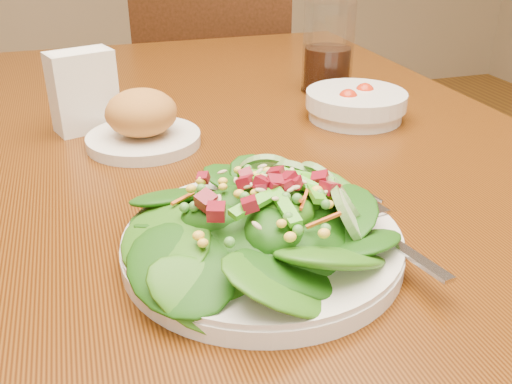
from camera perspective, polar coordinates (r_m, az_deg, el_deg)
The scene contains 7 objects.
dining_table at distance 0.84m, azimuth -1.93°, elevation -1.88°, with size 0.90×1.40×0.75m.
chair_far at distance 1.80m, azimuth -3.75°, elevation 9.92°, with size 0.59×0.59×0.99m.
salad_plate at distance 0.54m, azimuth 1.60°, elevation -3.50°, with size 0.27×0.27×0.08m.
bread_plate at distance 0.80m, azimuth -11.30°, elevation 6.79°, with size 0.16×0.16×0.08m.
tomato_bowl at distance 0.91m, azimuth 9.93°, elevation 8.62°, with size 0.16×0.16×0.05m.
drinking_glass at distance 1.03m, azimuth 7.19°, elevation 13.55°, with size 0.09×0.09×0.16m.
napkin_holder at distance 0.88m, azimuth -16.91°, elevation 9.82°, with size 0.10×0.07×0.12m.
Camera 1 is at (-0.19, -0.71, 1.05)m, focal length 40.00 mm.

